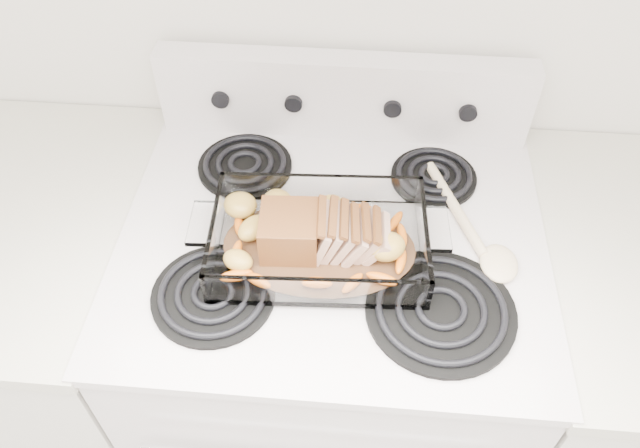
# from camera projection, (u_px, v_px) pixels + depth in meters

# --- Properties ---
(electric_range) EXTENTS (0.78, 0.70, 1.12)m
(electric_range) POSITION_uv_depth(u_px,v_px,m) (330.00, 357.00, 1.49)
(electric_range) COLOR silver
(electric_range) RESTS_ON ground
(counter_left) EXTENTS (0.58, 0.68, 0.93)m
(counter_left) POSITION_uv_depth(u_px,v_px,m) (61.00, 340.00, 1.54)
(counter_left) COLOR silver
(counter_left) RESTS_ON ground
(counter_right) EXTENTS (0.58, 0.68, 0.93)m
(counter_right) POSITION_uv_depth(u_px,v_px,m) (613.00, 382.00, 1.46)
(counter_right) COLOR silver
(counter_right) RESTS_ON ground
(baking_dish) EXTENTS (0.37, 0.24, 0.07)m
(baking_dish) POSITION_uv_depth(u_px,v_px,m) (319.00, 243.00, 1.09)
(baking_dish) COLOR white
(baking_dish) RESTS_ON electric_range
(pork_roast) EXTENTS (0.22, 0.10, 0.08)m
(pork_roast) POSITION_uv_depth(u_px,v_px,m) (311.00, 233.00, 1.08)
(pork_roast) COLOR brown
(pork_roast) RESTS_ON baking_dish
(roast_vegetables) EXTENTS (0.33, 0.18, 0.04)m
(roast_vegetables) POSITION_uv_depth(u_px,v_px,m) (319.00, 226.00, 1.11)
(roast_vegetables) COLOR orange
(roast_vegetables) RESTS_ON baking_dish
(wooden_spoon) EXTENTS (0.16, 0.29, 0.02)m
(wooden_spoon) POSITION_uv_depth(u_px,v_px,m) (479.00, 238.00, 1.13)
(wooden_spoon) COLOR beige
(wooden_spoon) RESTS_ON electric_range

